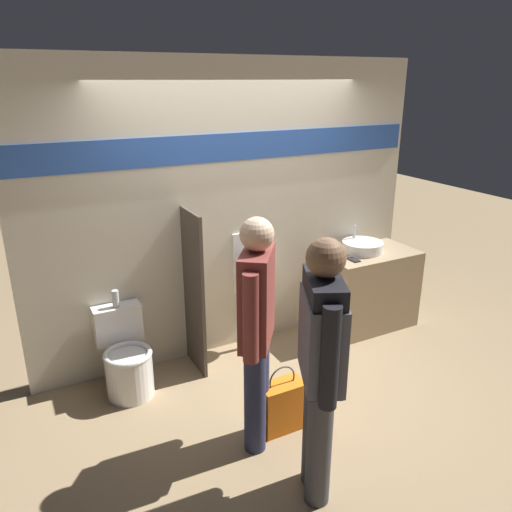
{
  "coord_description": "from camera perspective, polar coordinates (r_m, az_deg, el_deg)",
  "views": [
    {
      "loc": [
        -1.91,
        -3.44,
        2.52
      ],
      "look_at": [
        0.0,
        0.17,
        1.05
      ],
      "focal_mm": 35.0,
      "sensor_mm": 36.0,
      "label": 1
    }
  ],
  "objects": [
    {
      "name": "cell_phone",
      "position": [
        4.99,
        11.1,
        -0.43
      ],
      "size": [
        0.07,
        0.14,
        0.01
      ],
      "color": "#232328",
      "rests_on": "sink_counter"
    },
    {
      "name": "person_with_lanyard",
      "position": [
        3.39,
        0.1,
        -8.02
      ],
      "size": [
        0.41,
        0.5,
        1.7
      ],
      "rotation": [
        0.0,
        0.0,
        0.93
      ],
      "color": "#282D4C",
      "rests_on": "ground_plane"
    },
    {
      "name": "sink_basin",
      "position": [
        5.25,
        12.08,
        1.07
      ],
      "size": [
        0.42,
        0.42,
        0.24
      ],
      "color": "white",
      "rests_on": "sink_counter"
    },
    {
      "name": "divider_near_counter",
      "position": [
        4.42,
        -7.1,
        -4.19
      ],
      "size": [
        0.03,
        0.44,
        1.47
      ],
      "color": "#4C4238",
      "rests_on": "ground_plane"
    },
    {
      "name": "display_wall",
      "position": [
        4.62,
        -2.5,
        5.22
      ],
      "size": [
        3.85,
        0.07,
        2.7
      ],
      "color": "beige",
      "rests_on": "ground_plane"
    },
    {
      "name": "toilet",
      "position": [
        4.39,
        -14.59,
        -11.4
      ],
      "size": [
        0.4,
        0.56,
        0.85
      ],
      "color": "white",
      "rests_on": "ground_plane"
    },
    {
      "name": "urinal_near_counter",
      "position": [
        4.72,
        -0.1,
        -1.89
      ],
      "size": [
        0.36,
        0.28,
        1.18
      ],
      "color": "silver",
      "rests_on": "ground_plane"
    },
    {
      "name": "sink_counter",
      "position": [
        5.4,
        12.53,
        -3.71
      ],
      "size": [
        0.99,
        0.57,
        0.82
      ],
      "color": "tan",
      "rests_on": "ground_plane"
    },
    {
      "name": "ground_plane",
      "position": [
        4.67,
        1.0,
        -12.84
      ],
      "size": [
        16.0,
        16.0,
        0.0
      ],
      "primitive_type": "plane",
      "color": "#997F5B"
    },
    {
      "name": "shopping_bag",
      "position": [
        3.91,
        2.95,
        -16.69
      ],
      "size": [
        0.34,
        0.19,
        0.54
      ],
      "color": "orange",
      "rests_on": "ground_plane"
    },
    {
      "name": "person_in_vest",
      "position": [
        2.98,
        7.45,
        -11.17
      ],
      "size": [
        0.39,
        0.55,
        1.71
      ],
      "rotation": [
        0.0,
        0.0,
        1.13
      ],
      "color": "#3D3D42",
      "rests_on": "ground_plane"
    }
  ]
}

